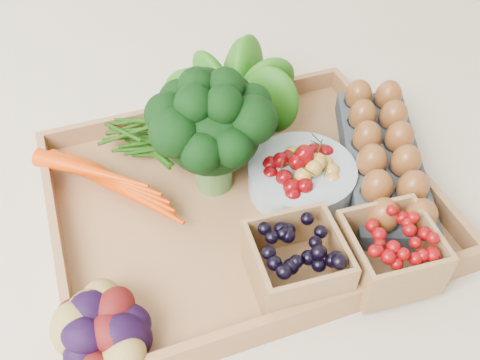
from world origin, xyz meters
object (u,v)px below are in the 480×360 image
object	(u,v)px
broccoli	(213,150)
egg_carton	(382,164)
tray	(240,204)
cherry_bowl	(301,177)

from	to	relation	value
broccoli	egg_carton	bearing A→B (deg)	-14.76
egg_carton	tray	bearing A→B (deg)	-163.42
tray	broccoli	bearing A→B (deg)	118.77
broccoli	cherry_bowl	bearing A→B (deg)	-23.16
cherry_bowl	egg_carton	bearing A→B (deg)	-6.26
cherry_bowl	tray	bearing A→B (deg)	176.49
broccoli	cherry_bowl	xyz separation A→B (m)	(0.12, -0.05, -0.05)
broccoli	cherry_bowl	distance (m)	0.14
cherry_bowl	egg_carton	distance (m)	0.13
cherry_bowl	egg_carton	size ratio (longest dim) A/B	0.51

